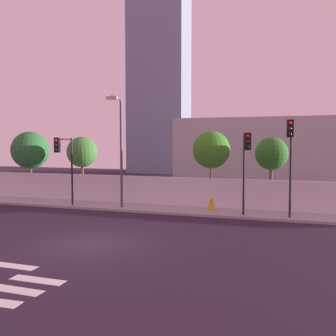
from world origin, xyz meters
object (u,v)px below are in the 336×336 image
traffic_light_center (246,156)px  fire_hydrant (211,204)px  roadside_tree_midleft (82,152)px  roadside_tree_rightmost (271,154)px  roadside_tree_midright (211,150)px  traffic_light_left (290,148)px  roadside_tree_leftmost (30,150)px  street_lamp_curbside (120,143)px  traffic_light_right (64,156)px

traffic_light_center → fire_hydrant: (-2.04, 1.01, -2.86)m
roadside_tree_midleft → roadside_tree_rightmost: (13.20, -0.00, -0.00)m
roadside_tree_midright → roadside_tree_midleft: bearing=180.0°
traffic_light_left → roadside_tree_midright: 5.92m
traffic_light_center → roadside_tree_leftmost: roadside_tree_leftmost is taller
street_lamp_curbside → fire_hydrant: bearing=3.8°
fire_hydrant → roadside_tree_leftmost: (-14.49, 2.67, 2.96)m
roadside_tree_midright → roadside_tree_rightmost: roadside_tree_midright is taller
roadside_tree_midleft → traffic_light_right: bearing=-75.5°
traffic_light_center → roadside_tree_rightmost: (1.13, 3.68, -0.01)m
traffic_light_right → fire_hydrant: bearing=7.0°
fire_hydrant → roadside_tree_leftmost: size_ratio=0.17×
roadside_tree_leftmost → roadside_tree_midright: bearing=0.0°
roadside_tree_midright → roadside_tree_rightmost: bearing=-0.0°
street_lamp_curbside → traffic_light_right: bearing=-167.9°
fire_hydrant → street_lamp_curbside: bearing=-176.2°
traffic_light_right → street_lamp_curbside: 3.63m
traffic_light_right → roadside_tree_rightmost: size_ratio=0.96×
traffic_light_left → street_lamp_curbside: size_ratio=0.78×
traffic_light_left → traffic_light_center: traffic_light_left is taller
traffic_light_left → traffic_light_right: (-13.33, -0.40, -0.55)m
street_lamp_curbside → roadside_tree_midleft: street_lamp_curbside is taller
roadside_tree_leftmost → roadside_tree_midleft: 4.46m
traffic_light_center → roadside_tree_midleft: (-12.06, 3.68, -0.01)m
roadside_tree_midright → roadside_tree_rightmost: (3.74, -0.00, -0.23)m
traffic_light_center → street_lamp_curbside: 7.68m
traffic_light_center → roadside_tree_rightmost: 3.85m
roadside_tree_leftmost → roadside_tree_midleft: bearing=0.0°
roadside_tree_leftmost → roadside_tree_midleft: roadside_tree_leftmost is taller
traffic_light_right → roadside_tree_leftmost: roadside_tree_leftmost is taller
traffic_light_left → traffic_light_center: bearing=-172.5°
traffic_light_right → street_lamp_curbside: bearing=12.1°
fire_hydrant → traffic_light_center: bearing=-26.4°
fire_hydrant → traffic_light_right: bearing=-173.0°
traffic_light_center → street_lamp_curbside: street_lamp_curbside is taller
roadside_tree_leftmost → street_lamp_curbside: bearing=-18.9°
roadside_tree_midleft → roadside_tree_midright: 9.45m
roadside_tree_leftmost → roadside_tree_midleft: (4.46, 0.00, -0.11)m
roadside_tree_midleft → roadside_tree_midright: bearing=0.0°
street_lamp_curbside → roadside_tree_leftmost: bearing=161.1°
traffic_light_center → fire_hydrant: size_ratio=5.23×
traffic_light_left → roadside_tree_rightmost: 3.58m
traffic_light_right → fire_hydrant: size_ratio=5.00×
traffic_light_right → fire_hydrant: (9.05, 1.12, -2.72)m
roadside_tree_midright → roadside_tree_rightmost: 3.75m
traffic_light_left → roadside_tree_rightmost: bearing=108.2°
traffic_light_center → roadside_tree_leftmost: size_ratio=0.91×
traffic_light_left → roadside_tree_midright: size_ratio=1.06×
fire_hydrant → roadside_tree_midright: size_ratio=0.18×
roadside_tree_rightmost → fire_hydrant: bearing=-139.9°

